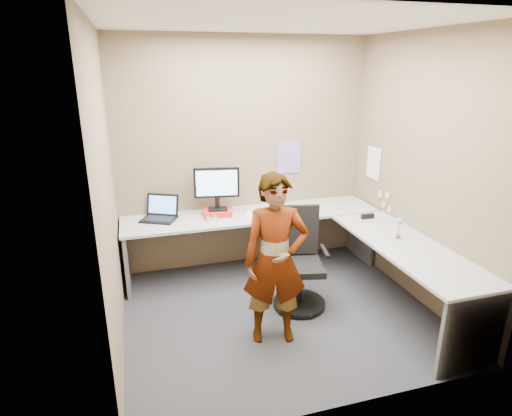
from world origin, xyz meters
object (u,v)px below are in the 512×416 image
object	(u,v)px
desk	(307,240)
person	(275,260)
office_chair	(299,267)
monitor	(217,185)

from	to	relation	value
desk	person	distance (m)	0.98
office_chair	desk	bearing A→B (deg)	67.27
desk	monitor	xyz separation A→B (m)	(-0.83, 0.67, 0.49)
monitor	person	xyz separation A→B (m)	(0.22, -1.41, -0.31)
desk	office_chair	size ratio (longest dim) A/B	2.94
desk	office_chair	world-z (taller)	office_chair
office_chair	monitor	bearing A→B (deg)	136.94
desk	monitor	distance (m)	1.18
monitor	office_chair	bearing A→B (deg)	-46.04
desk	office_chair	bearing A→B (deg)	-125.17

